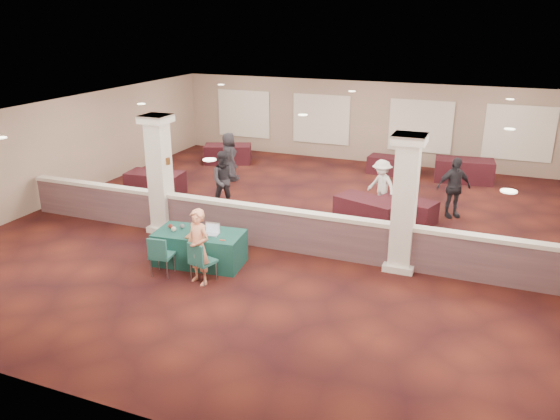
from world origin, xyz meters
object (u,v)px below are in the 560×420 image
at_px(woman, 198,247).
at_px(far_table_front_right, 408,210).
at_px(attendee_b, 381,186).
at_px(far_table_front_left, 156,183).
at_px(attendee_a, 225,181).
at_px(far_table_back_right, 464,170).
at_px(conf_chair_side, 160,253).
at_px(far_table_front_center, 368,211).
at_px(near_table, 200,248).
at_px(far_table_back_center, 390,165).
at_px(conf_chair_main, 200,259).
at_px(far_table_back_left, 228,154).
at_px(attendee_d, 229,157).
at_px(attendee_c, 454,187).

bearing_deg(woman, far_table_front_right, 74.34).
bearing_deg(attendee_b, far_table_front_left, -139.25).
xyz_separation_m(far_table_front_right, attendee_a, (-5.32, -1.09, 0.59)).
bearing_deg(far_table_front_left, far_table_back_right, 29.58).
xyz_separation_m(conf_chair_side, far_table_front_center, (3.59, 5.06, -0.20)).
distance_m(near_table, conf_chair_side, 1.06).
height_order(woman, far_table_front_right, woman).
bearing_deg(far_table_back_right, far_table_back_center, 180.00).
xyz_separation_m(conf_chair_main, far_table_front_center, (2.59, 5.00, -0.20)).
height_order(far_table_front_right, far_table_back_right, far_table_back_right).
xyz_separation_m(far_table_front_left, attendee_b, (7.27, 1.16, 0.42)).
bearing_deg(woman, attendee_a, 127.31).
xyz_separation_m(far_table_front_right, far_table_back_right, (1.20, 4.73, 0.08)).
bearing_deg(far_table_front_center, woman, -117.39).
bearing_deg(attendee_a, far_table_back_center, 22.82).
bearing_deg(far_table_back_left, attendee_a, -63.72).
relative_size(far_table_front_left, far_table_front_center, 1.02).
bearing_deg(far_table_back_right, attendee_a, -138.30).
bearing_deg(conf_chair_side, far_table_front_center, 46.43).
height_order(attendee_b, attendee_d, attendee_d).
height_order(woman, attendee_d, attendee_d).
relative_size(far_table_front_left, far_table_back_left, 1.01).
bearing_deg(far_table_front_left, conf_chair_main, -47.82).
bearing_deg(near_table, far_table_back_center, 68.10).
relative_size(near_table, far_table_front_center, 1.15).
distance_m(far_table_front_center, attendee_a, 4.35).
xyz_separation_m(near_table, far_table_front_right, (4.13, 4.77, -0.08)).
xyz_separation_m(near_table, conf_chair_main, (0.51, -0.87, 0.17)).
bearing_deg(far_table_back_center, attendee_b, -83.03).
xyz_separation_m(conf_chair_side, far_table_back_left, (-3.18, 9.61, -0.19)).
bearing_deg(conf_chair_main, far_table_front_center, 77.40).
bearing_deg(attendee_c, conf_chair_main, -158.62).
distance_m(conf_chair_main, far_table_front_right, 6.70).
xyz_separation_m(far_table_front_right, attendee_d, (-6.63, 1.73, 0.55)).
bearing_deg(far_table_front_center, conf_chair_main, -117.39).
distance_m(woman, far_table_front_left, 6.82).
relative_size(conf_chair_side, woman, 0.55).
bearing_deg(far_table_front_right, far_table_back_center, 106.74).
bearing_deg(conf_chair_side, near_table, 53.71).
distance_m(far_table_back_right, attendee_c, 3.94).
height_order(near_table, far_table_front_left, near_table).
bearing_deg(conf_chair_side, attendee_b, 51.16).
bearing_deg(woman, far_table_back_center, 95.00).
bearing_deg(woman, attendee_c, 70.62).
bearing_deg(woman, attendee_d, 129.10).
height_order(far_table_front_left, far_table_front_right, far_table_front_left).
bearing_deg(attendee_d, near_table, 151.94).
xyz_separation_m(conf_chair_side, attendee_c, (5.76, 6.52, 0.33)).
bearing_deg(attendee_b, conf_chair_main, -81.91).
height_order(conf_chair_side, far_table_front_left, conf_chair_side).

